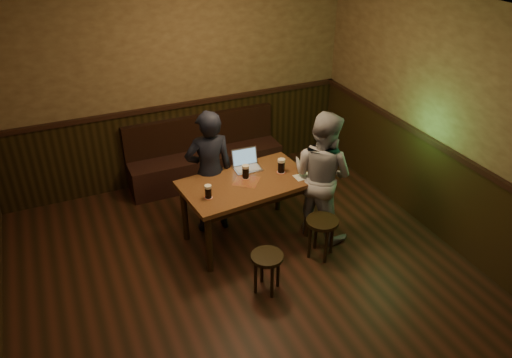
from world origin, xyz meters
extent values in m
cube|color=black|center=(0.00, 0.00, -0.01)|extent=(5.00, 6.00, 0.02)
cube|color=beige|center=(0.00, 0.00, 2.81)|extent=(5.00, 6.00, 0.02)
cube|color=olive|center=(0.00, 3.01, 1.40)|extent=(5.00, 0.02, 2.80)
cube|color=olive|center=(2.51, 0.00, 1.40)|extent=(0.02, 6.00, 2.80)
cube|color=black|center=(0.00, 2.98, 0.55)|extent=(4.98, 0.04, 1.10)
cube|color=black|center=(2.48, 0.00, 0.55)|extent=(0.04, 5.98, 1.10)
cube|color=black|center=(0.00, 2.95, 1.13)|extent=(4.98, 0.06, 0.06)
cube|color=black|center=(2.45, 0.00, 1.13)|extent=(0.06, 5.98, 0.06)
cube|color=black|center=(0.30, 2.71, 0.23)|extent=(2.20, 0.50, 0.45)
cube|color=black|center=(0.30, 2.91, 0.70)|extent=(2.20, 0.10, 0.50)
cube|color=#5A3419|center=(0.30, 1.21, 0.77)|extent=(1.56, 1.00, 0.05)
cube|color=black|center=(0.30, 1.21, 0.69)|extent=(1.42, 0.86, 0.08)
cube|color=maroon|center=(0.30, 1.21, 0.80)|extent=(0.39, 0.39, 0.00)
cylinder|color=black|center=(-0.32, 0.81, 0.37)|extent=(0.07, 0.07, 0.74)
cylinder|color=black|center=(-0.39, 1.48, 0.37)|extent=(0.07, 0.07, 0.74)
cylinder|color=black|center=(0.99, 0.94, 0.37)|extent=(0.07, 0.07, 0.74)
cylinder|color=black|center=(0.92, 1.62, 0.37)|extent=(0.07, 0.07, 0.74)
cylinder|color=black|center=(0.13, 0.27, 0.44)|extent=(0.35, 0.35, 0.04)
cylinder|color=black|center=(0.26, 0.27, 0.22)|extent=(0.04, 0.04, 0.44)
cylinder|color=black|center=(0.13, 0.40, 0.22)|extent=(0.04, 0.04, 0.44)
cylinder|color=black|center=(0.00, 0.28, 0.22)|extent=(0.04, 0.04, 0.44)
cylinder|color=black|center=(0.13, 0.14, 0.22)|extent=(0.04, 0.04, 0.44)
cylinder|color=black|center=(0.94, 0.54, 0.47)|extent=(0.40, 0.40, 0.04)
cylinder|color=black|center=(1.08, 0.53, 0.24)|extent=(0.04, 0.04, 0.47)
cylinder|color=black|center=(0.96, 0.68, 0.24)|extent=(0.04, 0.04, 0.47)
cylinder|color=black|center=(0.80, 0.56, 0.24)|extent=(0.04, 0.04, 0.47)
cylinder|color=black|center=(0.93, 0.40, 0.24)|extent=(0.04, 0.04, 0.47)
cylinder|color=#AA2E14|center=(-0.21, 1.06, 0.80)|extent=(0.10, 0.10, 0.00)
cylinder|color=silver|center=(-0.21, 1.06, 0.80)|extent=(0.09, 0.09, 0.00)
cylinder|color=black|center=(-0.21, 1.06, 0.86)|extent=(0.07, 0.07, 0.12)
cylinder|color=beige|center=(-0.21, 1.06, 0.94)|extent=(0.08, 0.08, 0.03)
cylinder|color=#AA2E14|center=(0.33, 1.29, 0.80)|extent=(0.11, 0.11, 0.00)
cylinder|color=silver|center=(0.33, 1.29, 0.80)|extent=(0.09, 0.09, 0.00)
cylinder|color=black|center=(0.33, 1.29, 0.87)|extent=(0.08, 0.08, 0.13)
cylinder|color=beige|center=(0.33, 1.29, 0.95)|extent=(0.08, 0.08, 0.03)
cylinder|color=#AA2E14|center=(0.76, 1.24, 0.80)|extent=(0.11, 0.11, 0.00)
cylinder|color=silver|center=(0.76, 1.24, 0.80)|extent=(0.10, 0.10, 0.00)
cylinder|color=black|center=(0.76, 1.24, 0.87)|extent=(0.08, 0.08, 0.14)
cylinder|color=beige|center=(0.76, 1.24, 0.96)|extent=(0.09, 0.09, 0.03)
cube|color=silver|center=(0.42, 1.46, 0.80)|extent=(0.33, 0.24, 0.02)
cube|color=#B2B2B7|center=(0.42, 1.46, 0.81)|extent=(0.30, 0.19, 0.00)
cube|color=silver|center=(0.43, 1.57, 0.92)|extent=(0.32, 0.08, 0.21)
cube|color=#5B87A9|center=(0.43, 1.56, 0.92)|extent=(0.29, 0.06, 0.18)
cube|color=silver|center=(0.96, 1.04, 0.80)|extent=(0.22, 0.15, 0.00)
imported|color=black|center=(-0.02, 1.58, 0.79)|extent=(0.61, 0.42, 1.58)
imported|color=#98979C|center=(1.16, 0.97, 0.80)|extent=(0.89, 0.97, 1.60)
camera|label=1|loc=(-1.60, -3.35, 3.73)|focal=35.00mm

